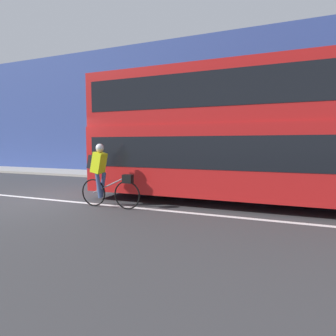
{
  "coord_description": "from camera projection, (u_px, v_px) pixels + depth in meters",
  "views": [
    {
      "loc": [
        6.33,
        -6.0,
        1.7
      ],
      "look_at": [
        3.83,
        0.72,
        1.03
      ],
      "focal_mm": 28.0,
      "sensor_mm": 36.0,
      "label": 1
    }
  ],
  "objects": [
    {
      "name": "ground_plane",
      "position": [
        42.0,
        200.0,
        7.96
      ],
      "size": [
        80.0,
        80.0,
        0.0
      ],
      "primitive_type": "plane",
      "color": "#38383A"
    },
    {
      "name": "road_center_line",
      "position": [
        44.0,
        199.0,
        8.04
      ],
      "size": [
        50.0,
        0.14,
        0.01
      ],
      "primitive_type": "cube",
      "color": "silver",
      "rests_on": "ground_plane"
    },
    {
      "name": "sidewalk_curb",
      "position": [
        135.0,
        175.0,
        13.58
      ],
      "size": [
        60.0,
        2.24,
        0.12
      ],
      "color": "#A8A399",
      "rests_on": "ground_plane"
    },
    {
      "name": "building_facade",
      "position": [
        145.0,
        110.0,
        14.45
      ],
      "size": [
        60.0,
        0.3,
        7.07
      ],
      "color": "#33478C",
      "rests_on": "ground_plane"
    },
    {
      "name": "bus",
      "position": [
        265.0,
        130.0,
        7.2
      ],
      "size": [
        10.0,
        2.53,
        3.75
      ],
      "color": "black",
      "rests_on": "ground_plane"
    },
    {
      "name": "cyclist_on_bike",
      "position": [
        104.0,
        174.0,
        6.95
      ],
      "size": [
        1.78,
        0.32,
        1.7
      ],
      "color": "black",
      "rests_on": "ground_plane"
    },
    {
      "name": "trash_bin",
      "position": [
        139.0,
        167.0,
        13.32
      ],
      "size": [
        0.54,
        0.54,
        0.82
      ],
      "color": "#515156",
      "rests_on": "sidewalk_curb"
    }
  ]
}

